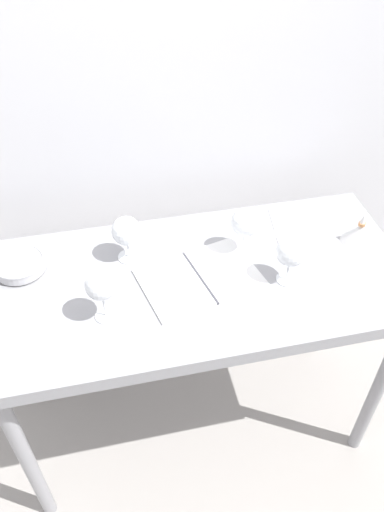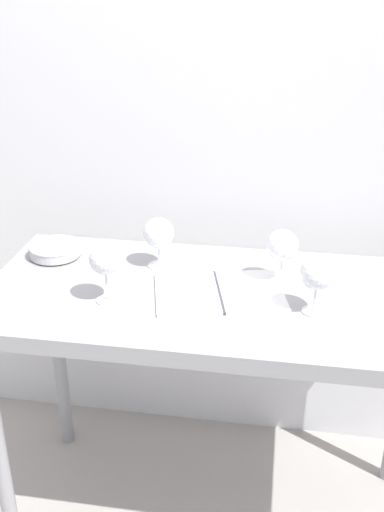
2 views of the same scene
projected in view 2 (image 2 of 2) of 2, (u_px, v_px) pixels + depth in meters
ground_plane at (213, 509)px, 2.16m from camera, size 6.00×6.00×0.00m
back_wall at (237, 120)px, 2.04m from camera, size 3.80×0.04×2.60m
steel_counter at (217, 322)px, 1.81m from camera, size 1.40×0.65×0.90m
wine_glass_far_left at (159, 234)px, 1.88m from camera, size 0.10×0.10×0.16m
wine_glass_near_right at (317, 274)px, 1.61m from camera, size 0.10×0.10×0.17m
wine_glass_near_left at (105, 260)px, 1.66m from camera, size 0.09×0.09×0.18m
wine_glass_far_right at (282, 246)px, 1.77m from camera, size 0.09×0.09×0.17m
open_notebook at (219, 292)px, 1.76m from camera, size 0.42×0.34×0.01m
tasting_sheet_upper at (349, 274)px, 1.87m from camera, size 0.17×0.26×0.00m
tasting_bowl at (55, 250)px, 1.98m from camera, size 0.17×0.17×0.04m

